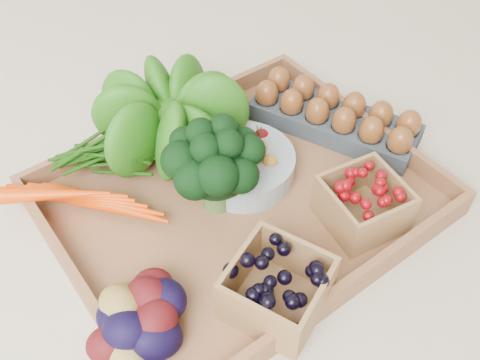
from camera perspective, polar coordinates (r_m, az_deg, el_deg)
ground at (r=0.85m, az=-0.00°, el=-2.75°), size 4.00×4.00×0.00m
tray at (r=0.84m, az=-0.00°, el=-2.43°), size 0.55×0.45×0.01m
carrots at (r=0.83m, az=-15.17°, el=-2.22°), size 0.18×0.13×0.04m
lettuce at (r=0.86m, az=-7.58°, el=7.21°), size 0.17×0.17×0.17m
broccoli at (r=0.79m, az=-2.54°, el=0.18°), size 0.15×0.15×0.12m
cherry_bowl at (r=0.85m, az=0.34°, el=1.58°), size 0.17×0.17×0.04m
egg_carton at (r=0.95m, az=9.95°, el=6.14°), size 0.21×0.31×0.03m
potatoes at (r=0.68m, az=-10.86°, el=-13.66°), size 0.16×0.16×0.09m
punnet_blackberry at (r=0.70m, az=3.98°, el=-11.46°), size 0.15×0.15×0.08m
punnet_raspberry at (r=0.80m, az=12.98°, el=-2.49°), size 0.12×0.12×0.07m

